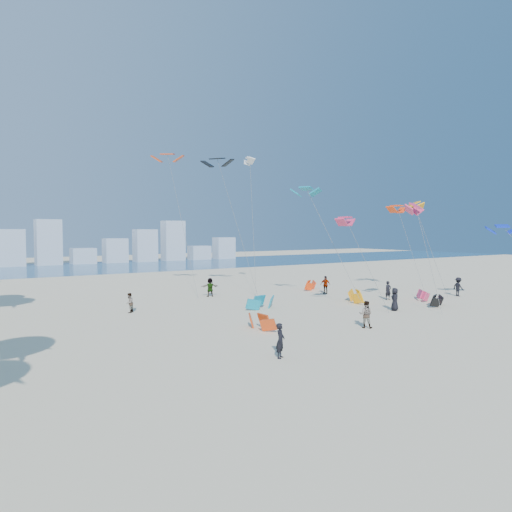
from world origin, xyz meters
TOP-DOWN VIEW (x-y plane):
  - ground at (0.00, 0.00)m, footprint 220.00×220.00m
  - ocean at (0.00, 72.00)m, footprint 220.00×220.00m
  - kitesurfer_near at (-2.65, 5.40)m, footprint 0.77×0.73m
  - kitesurfer_mid at (6.57, 8.40)m, footprint 1.06×1.10m
  - kitesurfers_far at (13.04, 19.85)m, footprint 30.70×16.57m
  - grounded_kites at (12.24, 17.01)m, footprint 21.02×17.51m
  - flying_kites at (13.98, 21.91)m, footprint 25.63×29.51m
  - distant_skyline at (-1.19, 82.00)m, footprint 85.00×3.00m

SIDE VIEW (x-z plane):
  - ground at x=0.00m, z-range 0.00..0.00m
  - ocean at x=0.00m, z-range 0.01..0.01m
  - grounded_kites at x=12.24m, z-range -0.04..0.98m
  - kitesurfer_near at x=-2.65m, z-range 0.00..1.76m
  - kitesurfers_far at x=13.04m, z-range -0.03..1.81m
  - kitesurfer_mid at x=6.57m, z-range 0.00..1.78m
  - distant_skyline at x=-1.19m, z-range -1.11..7.29m
  - flying_kites at x=13.98m, z-range 3.29..18.01m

